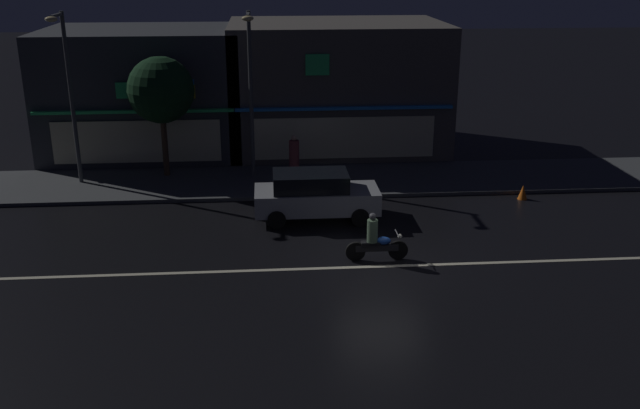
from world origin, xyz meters
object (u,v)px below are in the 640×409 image
streetlamp_west (68,85)px  traffic_cone (523,192)px  motorcycle_following (375,241)px  streetlamp_mid (250,81)px  pedestrian_on_sidewalk (294,160)px  parked_car_near_kerb (315,195)px

streetlamp_west → traffic_cone: streetlamp_west is taller
motorcycle_following → traffic_cone: 8.25m
streetlamp_west → motorcycle_following: size_ratio=3.49×
streetlamp_mid → motorcycle_following: 9.83m
pedestrian_on_sidewalk → traffic_cone: bearing=-49.0°
streetlamp_west → traffic_cone: bearing=-9.4°
parked_car_near_kerb → motorcycle_following: 4.06m
pedestrian_on_sidewalk → traffic_cone: size_ratio=3.39×
motorcycle_following → traffic_cone: bearing=33.4°
pedestrian_on_sidewalk → motorcycle_following: pedestrian_on_sidewalk is taller
streetlamp_west → streetlamp_mid: 6.89m
traffic_cone → motorcycle_following: bearing=-141.2°
streetlamp_west → motorcycle_following: streetlamp_west is taller
motorcycle_following → streetlamp_mid: bearing=108.7°
streetlamp_mid → pedestrian_on_sidewalk: streetlamp_mid is taller
streetlamp_mid → parked_car_near_kerb: (2.20, -4.66, -3.19)m
streetlamp_west → streetlamp_mid: size_ratio=1.01×
streetlamp_west → pedestrian_on_sidewalk: streetlamp_west is taller
motorcycle_following → parked_car_near_kerb: bearing=107.2°
pedestrian_on_sidewalk → parked_car_near_kerb: bearing=-114.2°
streetlamp_mid → traffic_cone: streetlamp_mid is taller
streetlamp_west → pedestrian_on_sidewalk: 9.08m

